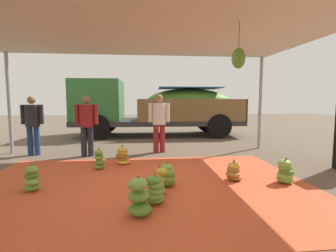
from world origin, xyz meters
TOP-DOWN VIEW (x-y plane):
  - ground_plane at (0.00, 3.00)m, footprint 40.00×40.00m
  - tarp_orange at (0.00, 0.00)m, footprint 6.19×4.37m
  - tent_canopy at (0.01, -0.09)m, footprint 8.00×7.00m
  - banana_bunch_0 at (-0.94, 1.21)m, footprint 0.33×0.34m
  - banana_bunch_1 at (1.77, 0.12)m, footprint 0.43×0.43m
  - banana_bunch_2 at (2.67, -0.13)m, footprint 0.42×0.42m
  - banana_bunch_3 at (0.46, -0.08)m, footprint 0.41×0.41m
  - banana_bunch_4 at (-1.85, -0.08)m, footprint 0.36×0.37m
  - banana_bunch_5 at (0.20, -0.83)m, footprint 0.39×0.41m
  - banana_bunch_7 at (-0.45, 1.60)m, footprint 0.42×0.40m
  - banana_bunch_8 at (-0.04, -1.17)m, footprint 0.43×0.44m
  - banana_bunch_9 at (0.29, -0.44)m, footprint 0.31×0.30m
  - cargo_truck_main at (0.61, 6.67)m, footprint 7.26×2.65m
  - worker_0 at (0.53, 2.97)m, footprint 0.63×0.38m
  - worker_1 at (-3.04, 2.95)m, footprint 0.61×0.37m
  - worker_2 at (-1.50, 2.66)m, footprint 0.62×0.38m

SIDE VIEW (x-z plane):
  - ground_plane at x=0.00m, z-range 0.00..0.00m
  - tarp_orange at x=0.00m, z-range 0.00..0.01m
  - banana_bunch_1 at x=1.77m, z-range -0.03..0.38m
  - banana_bunch_7 at x=-0.45m, z-range -0.03..0.44m
  - banana_bunch_3 at x=0.46m, z-range -0.02..0.43m
  - banana_bunch_5 at x=0.20m, z-range -0.03..0.45m
  - banana_bunch_0 at x=-0.94m, z-range -0.03..0.46m
  - banana_bunch_4 at x=-1.85m, z-range -0.03..0.46m
  - banana_bunch_9 at x=0.29m, z-range -0.04..0.47m
  - banana_bunch_2 at x=2.67m, z-range -0.03..0.46m
  - banana_bunch_8 at x=-0.04m, z-range -0.03..0.52m
  - worker_1 at x=-3.04m, z-range 0.14..1.81m
  - worker_2 at x=-1.50m, z-range 0.14..1.82m
  - worker_0 at x=0.53m, z-range 0.14..1.86m
  - cargo_truck_main at x=0.61m, z-range 0.08..2.48m
  - tent_canopy at x=0.01m, z-range 1.41..4.40m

